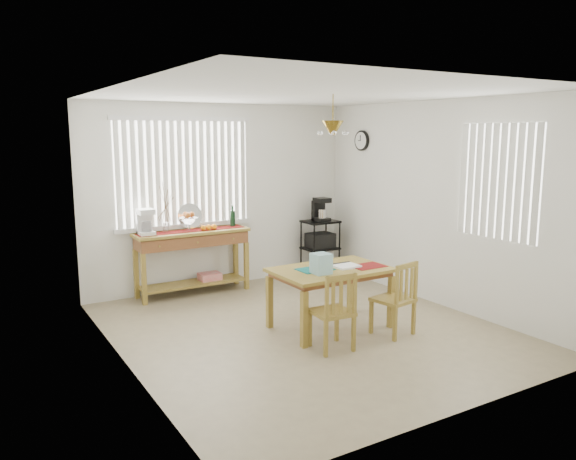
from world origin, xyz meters
TOP-DOWN VIEW (x-y plane):
  - ground at (0.00, 0.00)m, footprint 4.00×4.50m
  - room_shell at (0.00, 0.02)m, footprint 4.20×4.70m
  - sideboard at (-0.54, 2.01)m, footprint 1.57×0.44m
  - sideboard_items at (-0.81, 2.03)m, footprint 1.49×0.37m
  - wire_cart at (1.51, 1.94)m, footprint 0.51×0.41m
  - cart_items at (1.51, 1.95)m, footprint 0.20×0.24m
  - dining_table at (0.28, -0.09)m, footprint 1.30×0.84m
  - table_items at (0.15, -0.20)m, footprint 0.99×0.46m
  - chair_left at (-0.09, -0.66)m, footprint 0.41×0.41m
  - chair_right at (0.75, -0.65)m, footprint 0.45×0.45m

SIDE VIEW (x-z plane):
  - ground at x=0.00m, z-range -0.01..0.00m
  - chair_left at x=-0.09m, z-range -0.01..0.81m
  - chair_right at x=0.75m, z-range -0.01..0.82m
  - wire_cart at x=1.51m, z-range 0.09..0.95m
  - dining_table at x=0.28m, z-range 0.27..0.96m
  - sideboard at x=-0.54m, z-range 0.22..1.10m
  - table_items at x=0.15m, z-range 0.66..0.88m
  - sideboard_items at x=-0.81m, z-range 0.68..1.36m
  - cart_items at x=1.51m, z-range 0.85..1.21m
  - room_shell at x=0.00m, z-range 0.34..3.04m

